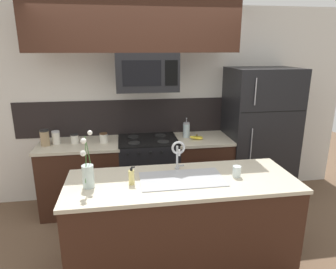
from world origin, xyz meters
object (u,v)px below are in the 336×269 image
object	(u,v)px
stove_range	(149,172)
storage_jar_medium	(56,138)
microwave	(147,72)
drinking_glass	(237,171)
banana_bunch	(197,138)
storage_jar_squat	(104,138)
storage_jar_short	(75,139)
sink_faucet	(178,152)
storage_jar_tall	(45,138)
dish_soap_bottle	(132,177)
flower_vase	(88,174)
refrigerator	(258,135)
french_press	(186,130)

from	to	relation	value
stove_range	storage_jar_medium	bearing A→B (deg)	178.80
microwave	storage_jar_medium	bearing A→B (deg)	177.75
drinking_glass	banana_bunch	bearing A→B (deg)	93.55
stove_range	storage_jar_squat	xyz separation A→B (m)	(-0.56, -0.02, 0.51)
storage_jar_short	sink_faucet	size ratio (longest dim) A/B	0.38
storage_jar_tall	dish_soap_bottle	size ratio (longest dim) A/B	1.21
storage_jar_squat	banana_bunch	distance (m)	1.20
banana_bunch	dish_soap_bottle	distance (m)	1.51
sink_faucet	flower_vase	world-z (taller)	flower_vase
refrigerator	banana_bunch	size ratio (longest dim) A/B	9.60
stove_range	storage_jar_short	xyz separation A→B (m)	(-0.92, 0.01, 0.51)
microwave	storage_jar_medium	xyz separation A→B (m)	(-1.14, 0.04, -0.79)
storage_jar_short	french_press	world-z (taller)	french_press
refrigerator	drinking_glass	distance (m)	1.53
storage_jar_tall	sink_faucet	bearing A→B (deg)	-35.02
sink_faucet	flower_vase	distance (m)	0.86
storage_jar_short	french_press	xyz separation A→B (m)	(1.44, 0.05, 0.04)
storage_jar_tall	storage_jar_squat	bearing A→B (deg)	0.51
refrigerator	storage_jar_short	world-z (taller)	refrigerator
storage_jar_short	storage_jar_squat	world-z (taller)	storage_jar_squat
storage_jar_short	drinking_glass	size ratio (longest dim) A/B	1.13
stove_range	storage_jar_tall	xyz separation A→B (m)	(-1.26, -0.02, 0.55)
storage_jar_medium	french_press	bearing A→B (deg)	1.24
microwave	banana_bunch	size ratio (longest dim) A/B	3.93
storage_jar_short	banana_bunch	world-z (taller)	storage_jar_short
storage_jar_squat	storage_jar_short	bearing A→B (deg)	175.11
storage_jar_squat	flower_vase	xyz separation A→B (m)	(-0.07, -1.26, 0.06)
refrigerator	drinking_glass	size ratio (longest dim) A/B	17.56
refrigerator	storage_jar_squat	bearing A→B (deg)	-178.98
sink_faucet	banana_bunch	bearing A→B (deg)	66.02
storage_jar_tall	storage_jar_short	size ratio (longest dim) A/B	1.71
french_press	dish_soap_bottle	size ratio (longest dim) A/B	1.62
microwave	dish_soap_bottle	distance (m)	1.51
drinking_glass	storage_jar_short	bearing A→B (deg)	141.76
drinking_glass	refrigerator	bearing A→B (deg)	57.55
stove_range	flower_vase	xyz separation A→B (m)	(-0.63, -1.28, 0.57)
microwave	french_press	size ratio (longest dim) A/B	2.79
storage_jar_short	dish_soap_bottle	size ratio (longest dim) A/B	0.71
storage_jar_medium	sink_faucet	xyz separation A→B (m)	(1.34, -1.07, 0.12)
microwave	banana_bunch	xyz separation A→B (m)	(0.63, -0.04, -0.85)
refrigerator	dish_soap_bottle	distance (m)	2.21
microwave	drinking_glass	world-z (taller)	microwave
sink_faucet	drinking_glass	world-z (taller)	sink_faucet
storage_jar_short	drinking_glass	bearing A→B (deg)	-38.24
french_press	dish_soap_bottle	world-z (taller)	french_press
refrigerator	storage_jar_tall	world-z (taller)	refrigerator
storage_jar_short	storage_jar_squat	size ratio (longest dim) A/B	0.94
storage_jar_short	dish_soap_bottle	distance (m)	1.45
banana_bunch	sink_faucet	world-z (taller)	sink_faucet
stove_range	storage_jar_squat	bearing A→B (deg)	-178.26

